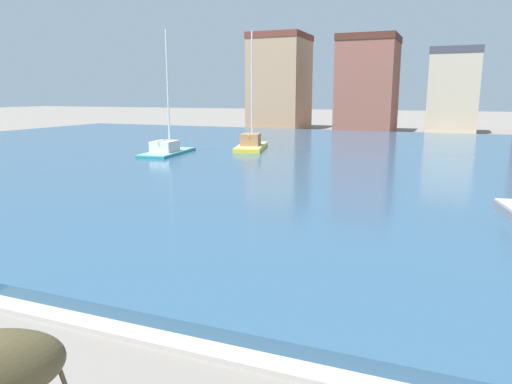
# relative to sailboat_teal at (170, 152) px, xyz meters

# --- Properties ---
(harbor_water) EXTENTS (88.68, 51.36, 0.42)m
(harbor_water) POSITION_rel_sailboat_teal_xyz_m (13.82, 2.73, -0.28)
(harbor_water) COLOR #2D5170
(harbor_water) RESTS_ON ground
(quay_edge_coping) EXTENTS (88.68, 0.50, 0.12)m
(quay_edge_coping) POSITION_rel_sailboat_teal_xyz_m (13.82, -23.20, -0.43)
(quay_edge_coping) COLOR #ADA89E
(quay_edge_coping) RESTS_ON ground
(sailboat_teal) EXTENTS (2.92, 6.79, 9.24)m
(sailboat_teal) POSITION_rel_sailboat_teal_xyz_m (0.00, 0.00, 0.00)
(sailboat_teal) COLOR teal
(sailboat_teal) RESTS_ON ground
(sailboat_yellow) EXTENTS (3.55, 6.77, 9.53)m
(sailboat_yellow) POSITION_rel_sailboat_teal_xyz_m (4.45, 5.18, 0.09)
(sailboat_yellow) COLOR gold
(sailboat_yellow) RESTS_ON ground
(townhouse_end_terrace) EXTENTS (7.24, 7.82, 12.72)m
(townhouse_end_terrace) POSITION_rel_sailboat_teal_xyz_m (-3.32, 33.38, 5.88)
(townhouse_end_terrace) COLOR tan
(townhouse_end_terrace) RESTS_ON ground
(townhouse_tall_gabled) EXTENTS (7.04, 7.54, 11.81)m
(townhouse_tall_gabled) POSITION_rel_sailboat_teal_xyz_m (8.91, 31.79, 5.43)
(townhouse_tall_gabled) COLOR #8E5142
(townhouse_tall_gabled) RESTS_ON ground
(townhouse_corner_house) EXTENTS (5.85, 5.80, 10.22)m
(townhouse_corner_house) POSITION_rel_sailboat_teal_xyz_m (18.92, 34.06, 4.63)
(townhouse_corner_house) COLOR #C6B293
(townhouse_corner_house) RESTS_ON ground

